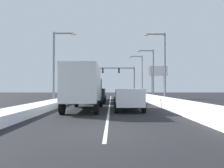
% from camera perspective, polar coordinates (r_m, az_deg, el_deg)
% --- Properties ---
extents(ground_plane, '(120.00, 120.00, 0.00)m').
position_cam_1_polar(ground_plane, '(22.07, -0.81, -5.63)').
color(ground_plane, black).
extents(lane_stripe_between_right_lane_and_center_lane, '(0.14, 38.34, 0.01)m').
position_cam_1_polar(lane_stripe_between_right_lane_and_center_lane, '(25.54, -0.72, -5.01)').
color(lane_stripe_between_right_lane_and_center_lane, silver).
rests_on(lane_stripe_between_right_lane_and_center_lane, ground).
extents(snow_bank_right_shoulder, '(1.56, 38.34, 0.78)m').
position_cam_1_polar(snow_bank_right_shoulder, '(26.02, 11.06, -4.06)').
color(snow_bank_right_shoulder, white).
rests_on(snow_bank_right_shoulder, ground).
extents(snow_bank_left_shoulder, '(1.82, 38.34, 0.53)m').
position_cam_1_polar(snow_bank_left_shoulder, '(26.12, -12.46, -4.33)').
color(snow_bank_left_shoulder, white).
rests_on(snow_bank_left_shoulder, ground).
extents(suv_white_right_lane_nearest, '(2.16, 4.90, 1.67)m').
position_cam_1_polar(suv_white_right_lane_nearest, '(15.99, 4.32, -3.67)').
color(suv_white_right_lane_nearest, silver).
rests_on(suv_white_right_lane_nearest, ground).
extents(sedan_tan_right_lane_second, '(2.00, 4.50, 1.51)m').
position_cam_1_polar(sedan_tan_right_lane_second, '(23.05, 2.88, -3.53)').
color(sedan_tan_right_lane_second, '#937F60').
rests_on(sedan_tan_right_lane_second, ground).
extents(sedan_navy_right_lane_third, '(2.00, 4.50, 1.51)m').
position_cam_1_polar(sedan_navy_right_lane_third, '(28.61, 2.77, -3.07)').
color(sedan_navy_right_lane_third, navy).
rests_on(sedan_navy_right_lane_third, ground).
extents(box_truck_center_lane_nearest, '(2.53, 7.20, 3.36)m').
position_cam_1_polar(box_truck_center_lane_nearest, '(15.95, -7.89, -0.49)').
color(box_truck_center_lane_nearest, '#1E5633').
rests_on(box_truck_center_lane_nearest, ground).
extents(suv_black_center_lane_second, '(2.16, 4.90, 1.67)m').
position_cam_1_polar(suv_black_center_lane_second, '(23.90, -4.60, -2.84)').
color(suv_black_center_lane_second, black).
rests_on(suv_black_center_lane_second, ground).
extents(suv_red_center_lane_third, '(2.16, 4.90, 1.67)m').
position_cam_1_polar(suv_red_center_lane_third, '(30.09, -4.17, -2.50)').
color(suv_red_center_lane_third, maroon).
rests_on(suv_red_center_lane_third, ground).
extents(traffic_light_gantry, '(10.60, 0.47, 6.20)m').
position_cam_1_polar(traffic_light_gantry, '(43.02, 1.07, 2.84)').
color(traffic_light_gantry, slate).
rests_on(traffic_light_gantry, ground).
extents(street_lamp_right_near, '(2.66, 0.36, 8.17)m').
position_cam_1_polar(street_lamp_right_near, '(24.64, 13.48, 6.26)').
color(street_lamp_right_near, gray).
rests_on(street_lamp_right_near, ground).
extents(street_lamp_right_mid, '(2.66, 0.36, 7.51)m').
position_cam_1_polar(street_lamp_right_mid, '(31.39, 10.51, 4.02)').
color(street_lamp_right_mid, gray).
rests_on(street_lamp_right_mid, ground).
extents(street_lamp_right_far, '(2.66, 0.36, 7.74)m').
position_cam_1_polar(street_lamp_right_far, '(38.15, 7.62, 3.27)').
color(street_lamp_right_far, gray).
rests_on(street_lamp_right_far, ground).
extents(street_lamp_left_mid, '(2.66, 0.36, 7.90)m').
position_cam_1_polar(street_lamp_left_mid, '(23.40, -15.22, 6.32)').
color(street_lamp_left_mid, gray).
rests_on(street_lamp_left_mid, ground).
extents(roadside_sign_right, '(3.20, 0.16, 5.50)m').
position_cam_1_polar(roadside_sign_right, '(35.08, 12.48, 2.62)').
color(roadside_sign_right, '#59595B').
rests_on(roadside_sign_right, ground).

